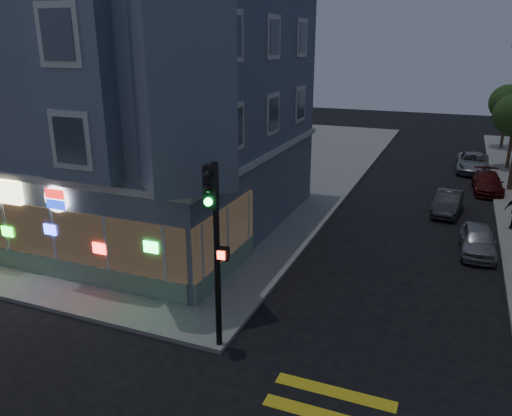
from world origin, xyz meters
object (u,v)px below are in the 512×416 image
Objects in this scene: street_tree_far at (508,103)px; traffic_signal at (215,228)px; parked_car_c at (488,183)px; parked_car_d at (473,163)px; parked_car_a at (478,240)px; parked_car_b at (448,203)px.

street_tree_far is 0.95× the size of traffic_signal.
street_tree_far reaches higher than parked_car_c.
parked_car_a is at bearing -90.01° from parked_car_d.
parked_car_b is at bearing 59.05° from traffic_signal.
traffic_signal reaches higher than parked_car_d.
street_tree_far is 1.31× the size of parked_car_c.
parked_car_b is at bearing -115.13° from parked_car_c.
parked_car_b is 0.65× the size of traffic_signal.
parked_car_d is at bearing 88.02° from parked_car_a.
parked_car_c is at bearing 58.52° from traffic_signal.
traffic_signal reaches higher than parked_car_b.
street_tree_far reaches higher than parked_car_d.
traffic_signal is (-5.78, -15.99, 3.33)m from parked_car_b.
street_tree_far reaches higher than parked_car_a.
parked_car_a reaches higher than parked_car_c.
street_tree_far is 37.05m from traffic_signal.
parked_car_d reaches higher than parked_car_c.
parked_car_a is 10.42m from parked_car_c.
parked_car_a reaches higher than parked_car_b.
traffic_signal reaches higher than street_tree_far.
parked_car_b is 0.89× the size of parked_car_c.
parked_car_a is at bearing -96.88° from parked_car_c.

